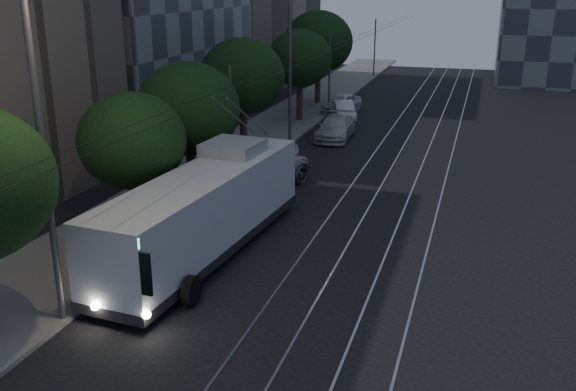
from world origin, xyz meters
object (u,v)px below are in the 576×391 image
at_px(car_white_a, 280,156).
at_px(car_white_d, 342,103).
at_px(pickup_silver, 250,172).
at_px(trolleybus, 206,211).
at_px(car_white_c, 344,110).
at_px(streetlamp_near, 50,103).
at_px(streetlamp_far, 297,44).
at_px(car_white_b, 336,128).

bearing_deg(car_white_a, car_white_d, 86.33).
xyz_separation_m(pickup_silver, car_white_d, (0.00, 20.22, -0.15)).
distance_m(trolleybus, car_white_a, 11.88).
bearing_deg(car_white_a, pickup_silver, -96.70).
bearing_deg(car_white_c, streetlamp_near, -112.59).
height_order(car_white_c, streetlamp_far, streetlamp_far).
bearing_deg(car_white_a, streetlamp_far, 92.73).
relative_size(trolleybus, car_white_a, 3.19).
relative_size(car_white_b, streetlamp_near, 0.45).
height_order(car_white_b, car_white_d, car_white_d).
distance_m(car_white_b, car_white_d, 8.62).
bearing_deg(streetlamp_far, streetlamp_near, -89.97).
relative_size(pickup_silver, car_white_a, 1.67).
bearing_deg(car_white_b, streetlamp_near, -96.53).
xyz_separation_m(car_white_d, streetlamp_near, (-0.47, -33.93, 5.90)).
xyz_separation_m(car_white_a, car_white_d, (-0.17, 16.07, 0.08)).
relative_size(car_white_c, streetlamp_far, 0.38).
relative_size(car_white_b, car_white_d, 1.16).
bearing_deg(pickup_silver, car_white_b, 103.42).
height_order(trolleybus, car_white_a, trolleybus).
bearing_deg(car_white_a, car_white_b, 75.59).
height_order(pickup_silver, streetlamp_near, streetlamp_near).
relative_size(pickup_silver, car_white_c, 1.66).
bearing_deg(streetlamp_near, trolleybus, 75.30).
height_order(car_white_a, car_white_d, car_white_d).
height_order(pickup_silver, car_white_c, pickup_silver).
distance_m(streetlamp_near, streetlamp_far, 23.21).
bearing_deg(car_white_a, car_white_c, 83.74).
height_order(car_white_a, streetlamp_near, streetlamp_near).
relative_size(car_white_a, car_white_d, 0.89).
xyz_separation_m(trolleybus, car_white_d, (-1.12, 27.86, -0.94)).
relative_size(car_white_d, streetlamp_near, 0.39).
relative_size(car_white_c, streetlamp_near, 0.35).
bearing_deg(trolleybus, streetlamp_far, 100.07).
relative_size(car_white_a, car_white_b, 0.76).
xyz_separation_m(car_white_a, streetlamp_far, (-0.66, 5.34, 5.48)).
height_order(pickup_silver, car_white_a, pickup_silver).
xyz_separation_m(car_white_a, streetlamp_near, (-0.65, -17.86, 5.99)).
distance_m(trolleybus, car_white_c, 25.79).
distance_m(trolleybus, car_white_d, 27.90).
height_order(car_white_b, car_white_c, car_white_b).
distance_m(car_white_a, car_white_b, 7.70).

